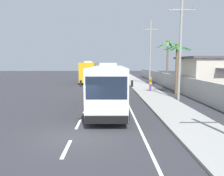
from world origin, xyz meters
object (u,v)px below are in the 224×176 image
object	(u,v)px
coach_bus_far_lane	(90,71)
palm_nearest	(168,52)
utility_pole_mid	(180,46)
pedestrian_midwalk	(151,84)
palm_second	(177,58)
utility_pole_far	(150,52)
coach_bus_foreground	(108,85)
motorcycle_beside_bus	(127,88)

from	to	relation	value
coach_bus_far_lane	palm_nearest	distance (m)	14.56
coach_bus_far_lane	utility_pole_mid	size ratio (longest dim) A/B	1.11
pedestrian_midwalk	palm_second	world-z (taller)	palm_second
utility_pole_far	utility_pole_mid	bearing A→B (deg)	-89.31
coach_bus_far_lane	pedestrian_midwalk	distance (m)	15.88
utility_pole_far	coach_bus_foreground	bearing A→B (deg)	-110.94
palm_nearest	palm_second	distance (m)	8.60
utility_pole_mid	palm_second	distance (m)	4.28
motorcycle_beside_bus	utility_pole_far	xyz separation A→B (m)	(4.54, 8.93, 4.72)
pedestrian_midwalk	palm_nearest	xyz separation A→B (m)	(3.93, 6.85, 4.21)
utility_pole_mid	palm_nearest	world-z (taller)	utility_pole_mid
utility_pole_far	palm_nearest	size ratio (longest dim) A/B	1.45
motorcycle_beside_bus	palm_second	world-z (taller)	palm_second
coach_bus_far_lane	pedestrian_midwalk	size ratio (longest dim) A/B	6.45
coach_bus_far_lane	utility_pole_mid	world-z (taller)	utility_pole_mid
motorcycle_beside_bus	pedestrian_midwalk	world-z (taller)	pedestrian_midwalk
pedestrian_midwalk	palm_second	bearing A→B (deg)	29.83
coach_bus_foreground	pedestrian_midwalk	xyz separation A→B (m)	(5.27, 9.42, -0.85)
palm_second	pedestrian_midwalk	bearing A→B (deg)	149.37
pedestrian_midwalk	utility_pole_far	distance (m)	9.44
coach_bus_far_lane	motorcycle_beside_bus	distance (m)	15.08
coach_bus_foreground	palm_second	distance (m)	11.40
coach_bus_far_lane	utility_pole_far	bearing A→B (deg)	-25.83
palm_second	utility_pole_far	bearing A→B (deg)	96.94
coach_bus_foreground	utility_pole_far	distance (m)	19.24
pedestrian_midwalk	utility_pole_mid	xyz separation A→B (m)	(1.66, -5.61, 4.22)
coach_bus_far_lane	palm_second	bearing A→B (deg)	-52.31
coach_bus_foreground	pedestrian_midwalk	world-z (taller)	coach_bus_foreground
utility_pole_far	palm_second	xyz separation A→B (m)	(1.20, -9.85, -1.15)
coach_bus_far_lane	coach_bus_foreground	bearing A→B (deg)	-81.25
pedestrian_midwalk	palm_second	distance (m)	4.45
coach_bus_far_lane	utility_pole_far	xyz separation A→B (m)	(10.25, -4.96, 3.34)
palm_second	palm_nearest	bearing A→B (deg)	81.67
pedestrian_midwalk	palm_second	xyz separation A→B (m)	(2.69, -1.59, 3.16)
palm_second	utility_pole_mid	bearing A→B (deg)	-104.40
pedestrian_midwalk	utility_pole_far	bearing A→B (deg)	140.20
motorcycle_beside_bus	palm_nearest	size ratio (longest dim) A/B	0.28
coach_bus_foreground	utility_pole_far	world-z (taller)	utility_pole_far
utility_pole_mid	palm_second	xyz separation A→B (m)	(1.03, 4.02, -1.06)
motorcycle_beside_bus	palm_second	xyz separation A→B (m)	(5.74, -0.92, 3.56)
motorcycle_beside_bus	utility_pole_mid	world-z (taller)	utility_pole_mid
coach_bus_far_lane	palm_nearest	world-z (taller)	palm_nearest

